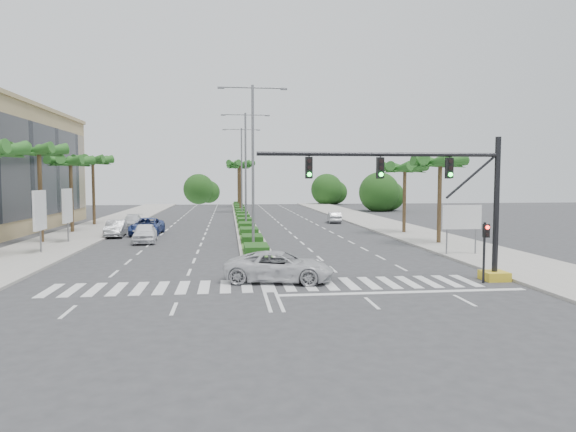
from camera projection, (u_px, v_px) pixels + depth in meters
name	position (u px, v px, depth m)	size (l,w,h in m)	color
ground	(268.00, 286.00, 24.59)	(160.00, 160.00, 0.00)	#333335
footpath_right	(419.00, 235.00, 46.15)	(6.00, 120.00, 0.15)	gray
footpath_left	(67.00, 240.00, 42.64)	(6.00, 120.00, 0.15)	gray
median	(242.00, 216.00, 69.16)	(2.20, 75.00, 0.20)	gray
median_grass	(242.00, 215.00, 69.15)	(1.80, 75.00, 0.04)	#2B551D
signal_gantry	(454.00, 212.00, 25.41)	(12.60, 1.20, 7.20)	gold
pedestrian_signal	(485.00, 242.00, 25.00)	(0.28, 0.36, 3.00)	black
direction_sign	(462.00, 219.00, 33.89)	(2.70, 0.11, 3.40)	slate
billboard_near	(40.00, 211.00, 34.59)	(0.18, 2.10, 4.35)	slate
billboard_far	(67.00, 206.00, 40.53)	(0.18, 2.10, 4.35)	slate
palm_left_mid	(39.00, 154.00, 40.01)	(4.57, 4.68, 7.95)	brown
palm_left_far	(70.00, 164.00, 47.97)	(4.57, 4.68, 7.35)	brown
palm_left_end	(93.00, 163.00, 55.87)	(4.57, 4.68, 7.75)	brown
palm_right_near	(440.00, 165.00, 39.69)	(4.57, 4.68, 7.05)	brown
palm_right_far	(405.00, 170.00, 47.63)	(4.57, 4.68, 6.75)	brown
palm_median_a	(240.00, 166.00, 78.56)	(4.57, 4.68, 8.05)	brown
palm_median_b	(238.00, 168.00, 93.42)	(4.57, 4.68, 8.05)	brown
streetlight_near	(253.00, 156.00, 37.97)	(5.10, 0.25, 12.00)	slate
streetlight_mid	(246.00, 163.00, 53.82)	(5.10, 0.25, 12.00)	slate
streetlight_far	(242.00, 167.00, 69.67)	(5.10, 0.25, 12.00)	slate
car_parked_a	(145.00, 233.00, 41.27)	(1.82, 4.52, 1.54)	white
car_parked_b	(116.00, 228.00, 45.49)	(1.55, 4.43, 1.46)	#9D9EA1
car_parked_c	(147.00, 226.00, 47.08)	(2.54, 5.52, 1.53)	navy
car_parked_d	(132.00, 221.00, 53.48)	(1.92, 4.74, 1.37)	silver
car_crossing	(280.00, 267.00, 25.55)	(2.49, 5.41, 1.50)	silver
car_right	(334.00, 217.00, 60.05)	(1.36, 3.89, 1.28)	#A9A9AE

